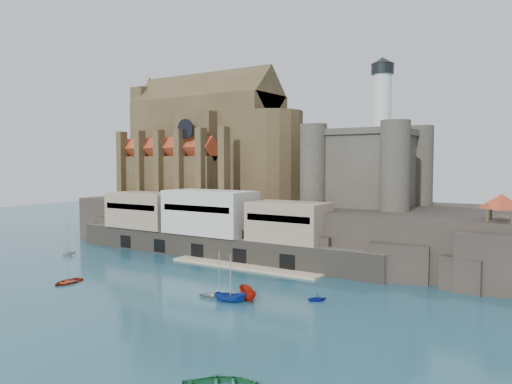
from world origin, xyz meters
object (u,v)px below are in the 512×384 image
object	(u,v)px
boat_0	(68,283)
boat_2	(231,302)
pavilion	(501,203)
castle_keep	(368,164)
church	(211,148)

from	to	relation	value
boat_0	boat_2	size ratio (longest dim) A/B	1.15
pavilion	boat_2	size ratio (longest dim) A/B	1.45
castle_keep	pavilion	size ratio (longest dim) A/B	4.58
boat_0	boat_2	bearing A→B (deg)	5.51
pavilion	boat_0	distance (m)	66.13
pavilion	boat_0	xyz separation A→B (m)	(-56.22, -32.39, -12.73)
pavilion	boat_2	xyz separation A→B (m)	(-29.07, -26.86, -12.73)
church	castle_keep	world-z (taller)	church
church	boat_0	distance (m)	54.00
castle_keep	pavilion	world-z (taller)	castle_keep
boat_2	castle_keep	bearing A→B (deg)	-24.61
boat_0	boat_2	xyz separation A→B (m)	(27.16, 5.54, 0.00)
castle_keep	boat_0	xyz separation A→B (m)	(-30.30, -47.47, -18.31)
church	boat_2	distance (m)	60.72
pavilion	boat_2	world-z (taller)	pavilion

